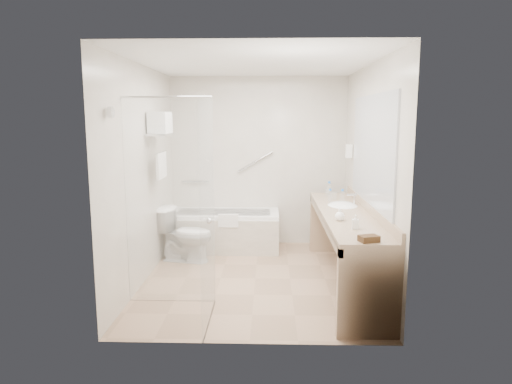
{
  "coord_description": "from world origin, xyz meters",
  "views": [
    {
      "loc": [
        0.16,
        -5.22,
        1.9
      ],
      "look_at": [
        0.0,
        0.3,
        1.0
      ],
      "focal_mm": 32.0,
      "sensor_mm": 36.0,
      "label": 1
    }
  ],
  "objects_px": {
    "amenity_basket": "(369,239)",
    "bathtub": "(224,230)",
    "vanity_counter": "(345,230)",
    "toilet": "(186,235)",
    "water_bottle_left": "(342,197)"
  },
  "relations": [
    {
      "from": "bathtub",
      "to": "vanity_counter",
      "type": "height_order",
      "value": "vanity_counter"
    },
    {
      "from": "vanity_counter",
      "to": "amenity_basket",
      "type": "height_order",
      "value": "vanity_counter"
    },
    {
      "from": "toilet",
      "to": "amenity_basket",
      "type": "height_order",
      "value": "amenity_basket"
    },
    {
      "from": "vanity_counter",
      "to": "toilet",
      "type": "distance_m",
      "value": 2.16
    },
    {
      "from": "bathtub",
      "to": "vanity_counter",
      "type": "distance_m",
      "value": 2.09
    },
    {
      "from": "bathtub",
      "to": "vanity_counter",
      "type": "relative_size",
      "value": 0.59
    },
    {
      "from": "bathtub",
      "to": "amenity_basket",
      "type": "xyz_separation_m",
      "value": [
        1.52,
        -2.64,
        0.6
      ]
    },
    {
      "from": "amenity_basket",
      "to": "bathtub",
      "type": "bearing_deg",
      "value": 119.89
    },
    {
      "from": "bathtub",
      "to": "amenity_basket",
      "type": "relative_size",
      "value": 9.74
    },
    {
      "from": "vanity_counter",
      "to": "amenity_basket",
      "type": "xyz_separation_m",
      "value": [
        -0.01,
        -1.25,
        0.24
      ]
    },
    {
      "from": "amenity_basket",
      "to": "water_bottle_left",
      "type": "xyz_separation_m",
      "value": [
        0.04,
        1.73,
        0.06
      ]
    },
    {
      "from": "toilet",
      "to": "amenity_basket",
      "type": "relative_size",
      "value": 4.41
    },
    {
      "from": "vanity_counter",
      "to": "toilet",
      "type": "bearing_deg",
      "value": 157.46
    },
    {
      "from": "bathtub",
      "to": "amenity_basket",
      "type": "height_order",
      "value": "amenity_basket"
    },
    {
      "from": "bathtub",
      "to": "water_bottle_left",
      "type": "bearing_deg",
      "value": -30.33
    }
  ]
}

